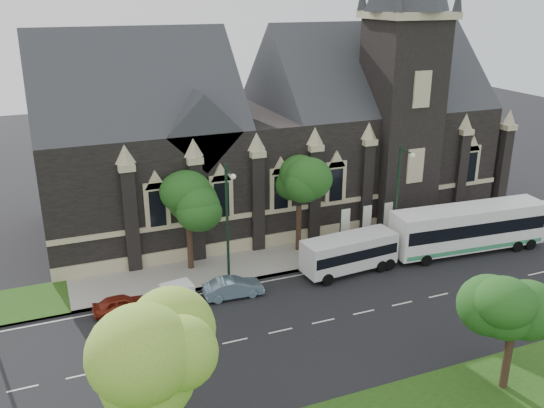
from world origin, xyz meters
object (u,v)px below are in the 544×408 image
tree_park_near (166,349)px  tour_coach (468,228)px  car_far_red (121,304)px  box_trailer (177,294)px  tree_walk_right (301,182)px  banner_flag_left (343,225)px  banner_flag_center (365,221)px  street_lamp_near (399,194)px  banner_flag_right (386,218)px  shuttle_bus (349,252)px  tree_park_east (515,309)px  sedan (233,288)px  tree_walk_left (189,198)px  street_lamp_mid (228,219)px

tree_park_near → tour_coach: size_ratio=0.64×
car_far_red → box_trailer: bearing=-101.0°
tree_walk_right → tour_coach: bearing=-23.4°
banner_flag_left → banner_flag_center: size_ratio=1.00×
street_lamp_near → banner_flag_right: 3.34m
street_lamp_near → shuttle_bus: bearing=-163.9°
tree_park_near → banner_flag_right: size_ratio=2.14×
tree_park_east → car_far_red: tree_park_east is taller
street_lamp_near → sedan: street_lamp_near is taller
tree_park_east → banner_flag_left: 18.46m
tree_park_near → tour_coach: tree_park_near is taller
street_lamp_near → sedan: 15.11m
street_lamp_near → banner_flag_left: street_lamp_near is taller
tree_walk_right → box_trailer: size_ratio=2.59×
tree_park_east → banner_flag_left: size_ratio=1.57×
street_lamp_near → sedan: size_ratio=2.16×
banner_flag_center → tour_coach: banner_flag_center is taller
tree_walk_right → banner_flag_center: (5.08, -1.71, -3.43)m
tree_park_near → tree_walk_right: 24.58m
car_far_red → tree_park_near: bearing=177.1°
tree_walk_right → tour_coach: 14.14m
street_lamp_near → box_trailer: (-18.22, -1.59, -4.22)m
tour_coach → sedan: size_ratio=3.18×
tree_park_east → banner_flag_right: size_ratio=1.57×
tree_walk_right → shuttle_bus: 6.80m
tree_park_near → tree_walk_right: size_ratio=1.10×
car_far_red → banner_flag_left: bearing=-83.9°
tree_walk_left → street_lamp_mid: 4.08m
street_lamp_near → banner_flag_right: bearing=81.4°
tree_walk_left → street_lamp_near: size_ratio=0.85×
banner_flag_left → street_lamp_near: bearing=-27.2°
sedan → street_lamp_mid: bearing=-7.4°
car_far_red → street_lamp_near: bearing=-90.4°
tree_park_near → tree_park_east: size_ratio=1.36×
tree_park_east → banner_flag_center: tree_park_east is taller
banner_flag_right → banner_flag_center: bearing=180.0°
tree_park_east → shuttle_bus: 15.31m
street_lamp_mid → street_lamp_near: bearing=0.0°
banner_flag_left → car_far_red: bearing=-170.6°
banner_flag_right → shuttle_bus: 6.30m
banner_flag_center → banner_flag_left: bearing=180.0°
tree_park_near → street_lamp_mid: street_lamp_mid is taller
banner_flag_center → sedan: 13.26m
tree_walk_left → banner_flag_right: 16.52m
banner_flag_center → shuttle_bus: banner_flag_center is taller
tour_coach → street_lamp_mid: bearing=178.9°
box_trailer → banner_flag_center: bearing=4.0°
tree_walk_left → banner_flag_left: (12.08, -1.70, -3.35)m
tree_park_near → box_trailer: (3.55, 14.27, -5.53)m
banner_flag_left → sedan: 11.38m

